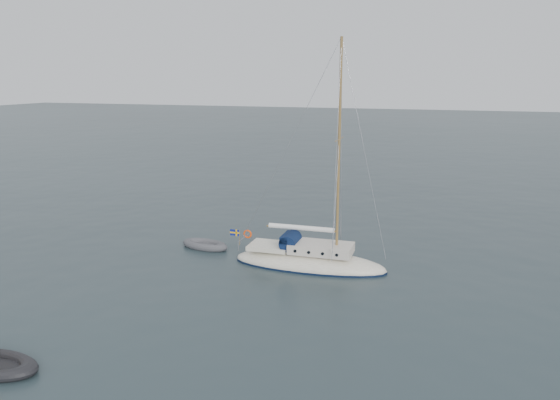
% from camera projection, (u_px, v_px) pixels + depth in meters
% --- Properties ---
extents(ground, '(300.00, 300.00, 0.00)m').
position_uv_depth(ground, '(319.00, 276.00, 28.29)').
color(ground, black).
rests_on(ground, ground).
extents(sailboat, '(8.83, 2.65, 12.57)m').
position_uv_depth(sailboat, '(309.00, 250.00, 29.47)').
color(sailboat, white).
rests_on(sailboat, ground).
extents(dinghy, '(3.08, 1.39, 0.44)m').
position_uv_depth(dinghy, '(205.00, 245.00, 32.83)').
color(dinghy, '#545459').
rests_on(dinghy, ground).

